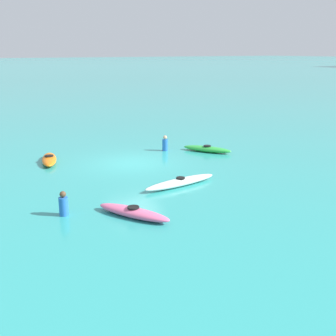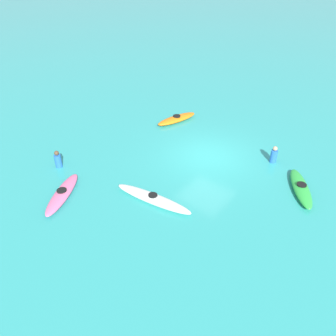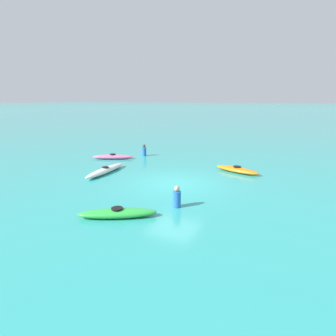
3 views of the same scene
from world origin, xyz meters
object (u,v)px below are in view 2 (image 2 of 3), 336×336
kayak_pink (62,194)px  person_by_kayaks (58,160)px  kayak_green (301,188)px  kayak_orange (177,119)px  kayak_white (153,199)px  person_near_shore (274,155)px

kayak_pink → person_by_kayaks: bearing=-123.9°
kayak_green → kayak_pink: same height
kayak_orange → kayak_pink: 8.79m
kayak_pink → person_by_kayaks: size_ratio=3.26×
kayak_green → kayak_white: same height
kayak_green → kayak_orange: (-2.19, -8.31, 0.00)m
kayak_orange → kayak_pink: (8.77, 0.48, -0.00)m
kayak_orange → person_by_kayaks: person_by_kayaks is taller
kayak_white → person_by_kayaks: (0.75, -5.25, 0.22)m
kayak_white → kayak_orange: bearing=-150.9°
kayak_orange → person_near_shore: (0.74, 6.41, 0.22)m
kayak_green → person_by_kayaks: bearing=-62.0°
kayak_orange → person_by_kayaks: size_ratio=3.19×
kayak_pink → person_near_shore: person_near_shore is taller
person_near_shore → kayak_orange: bearing=-96.6°
person_near_shore → kayak_white: bearing=-24.4°
kayak_orange → kayak_white: same height
kayak_white → kayak_pink: 3.86m
kayak_white → kayak_pink: same height
kayak_green → person_near_shore: (-1.45, -1.90, 0.22)m
kayak_pink → person_near_shore: bearing=143.6°
kayak_green → person_by_kayaks: (5.23, -9.85, 0.22)m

